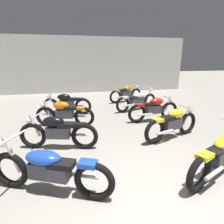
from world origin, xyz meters
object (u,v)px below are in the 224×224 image
(motorcycle_right_row_4, at_px, (126,93))
(motorcycle_right_row_0, at_px, (222,154))
(motorcycle_left_row_0, at_px, (49,169))
(motorcycle_right_row_1, at_px, (173,123))
(motorcycle_left_row_1, at_px, (58,131))
(motorcycle_right_row_3, at_px, (137,100))
(motorcycle_left_row_3, at_px, (67,103))
(motorcycle_left_row_2, at_px, (64,113))
(motorcycle_right_row_2, at_px, (154,109))

(motorcycle_right_row_4, bearing_deg, motorcycle_right_row_0, -89.75)
(motorcycle_left_row_0, distance_m, motorcycle_right_row_1, 3.50)
(motorcycle_left_row_0, xyz_separation_m, motorcycle_right_row_1, (3.11, 1.61, 0.01))
(motorcycle_left_row_1, xyz_separation_m, motorcycle_right_row_4, (3.09, 4.70, 0.00))
(motorcycle_right_row_1, xyz_separation_m, motorcycle_right_row_4, (-0.01, 4.71, 0.00))
(motorcycle_right_row_0, xyz_separation_m, motorcycle_right_row_4, (-0.03, 6.45, 0.01))
(motorcycle_left_row_1, bearing_deg, motorcycle_right_row_1, -0.24)
(motorcycle_right_row_3, bearing_deg, motorcycle_left_row_0, -123.92)
(motorcycle_left_row_3, bearing_deg, motorcycle_right_row_3, 1.00)
(motorcycle_left_row_2, distance_m, motorcycle_right_row_3, 3.36)
(motorcycle_right_row_3, xyz_separation_m, motorcycle_right_row_4, (-0.03, 1.66, 0.01))
(motorcycle_right_row_2, bearing_deg, motorcycle_left_row_2, 178.28)
(motorcycle_left_row_1, relative_size, motorcycle_right_row_2, 0.99)
(motorcycle_left_row_0, relative_size, motorcycle_left_row_3, 1.04)
(motorcycle_right_row_2, xyz_separation_m, motorcycle_right_row_4, (-0.13, 3.19, 0.00))
(motorcycle_left_row_1, relative_size, motorcycle_left_row_2, 1.00)
(motorcycle_left_row_2, distance_m, motorcycle_right_row_0, 4.53)
(motorcycle_left_row_3, relative_size, motorcycle_right_row_0, 0.97)
(motorcycle_left_row_1, distance_m, motorcycle_right_row_2, 3.55)
(motorcycle_left_row_3, distance_m, motorcycle_right_row_3, 3.02)
(motorcycle_left_row_0, xyz_separation_m, motorcycle_right_row_0, (3.13, -0.14, 0.00))
(motorcycle_left_row_2, relative_size, motorcycle_right_row_3, 0.93)
(motorcycle_left_row_2, height_order, motorcycle_right_row_2, same)
(motorcycle_left_row_0, height_order, motorcycle_left_row_2, motorcycle_left_row_0)
(motorcycle_left_row_3, xyz_separation_m, motorcycle_right_row_2, (3.11, -1.48, 0.00))
(motorcycle_left_row_2, relative_size, motorcycle_right_row_1, 1.02)
(motorcycle_left_row_2, distance_m, motorcycle_right_row_2, 3.13)
(motorcycle_left_row_2, relative_size, motorcycle_right_row_2, 0.98)
(motorcycle_right_row_1, distance_m, motorcycle_right_row_3, 3.05)
(motorcycle_right_row_3, bearing_deg, motorcycle_left_row_2, -154.62)
(motorcycle_left_row_1, height_order, motorcycle_left_row_3, same)
(motorcycle_right_row_0, distance_m, motorcycle_right_row_4, 6.45)
(motorcycle_left_row_2, bearing_deg, motorcycle_right_row_2, -1.72)
(motorcycle_left_row_1, relative_size, motorcycle_right_row_1, 1.02)
(motorcycle_right_row_4, bearing_deg, motorcycle_left_row_3, -150.21)
(motorcycle_left_row_3, bearing_deg, motorcycle_right_row_1, -45.11)
(motorcycle_left_row_2, xyz_separation_m, motorcycle_right_row_1, (3.01, -1.61, 0.00))
(motorcycle_left_row_0, relative_size, motorcycle_right_row_2, 1.03)
(motorcycle_right_row_0, relative_size, motorcycle_right_row_3, 0.97)
(motorcycle_left_row_1, height_order, motorcycle_right_row_0, motorcycle_right_row_0)
(motorcycle_left_row_3, distance_m, motorcycle_right_row_4, 3.44)
(motorcycle_left_row_3, relative_size, motorcycle_right_row_2, 0.99)
(motorcycle_right_row_0, relative_size, motorcycle_right_row_4, 1.06)
(motorcycle_right_row_1, xyz_separation_m, motorcycle_right_row_3, (0.03, 3.05, -0.01))
(motorcycle_left_row_1, relative_size, motorcycle_left_row_3, 0.99)
(motorcycle_left_row_2, xyz_separation_m, motorcycle_right_row_3, (3.04, 1.44, -0.01))
(motorcycle_right_row_1, height_order, motorcycle_right_row_3, motorcycle_right_row_3)
(motorcycle_right_row_2, height_order, motorcycle_right_row_3, motorcycle_right_row_3)
(motorcycle_right_row_3, bearing_deg, motorcycle_right_row_0, -90.04)
(motorcycle_left_row_3, height_order, motorcycle_right_row_0, motorcycle_right_row_0)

